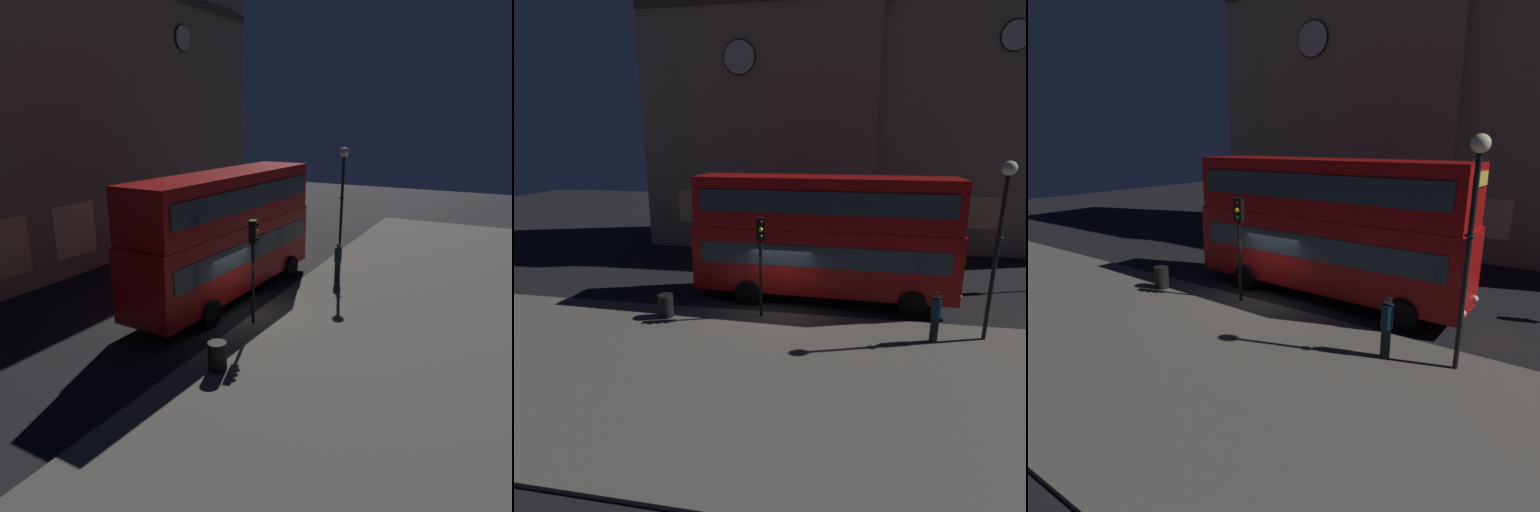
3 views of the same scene
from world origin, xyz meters
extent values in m
plane|color=black|center=(0.00, 0.00, 0.00)|extent=(80.00, 80.00, 0.00)
cube|color=#5B564F|center=(0.00, -5.30, 0.06)|extent=(44.00, 9.42, 0.12)
cube|color=tan|center=(-3.05, 13.28, 8.67)|extent=(14.61, 7.09, 17.34)
cube|color=#F2D18C|center=(-6.95, 9.70, 2.77)|extent=(2.49, 0.06, 2.09)
cube|color=#F2D18C|center=(-3.05, 9.70, 2.23)|extent=(2.49, 0.06, 2.57)
cube|color=#F9E09E|center=(0.84, 9.70, 2.28)|extent=(2.49, 0.06, 2.59)
cylinder|color=silver|center=(-3.91, 9.65, 11.64)|extent=(1.84, 0.12, 1.84)
torus|color=black|center=(-3.91, 9.65, 11.64)|extent=(1.96, 0.12, 1.96)
cube|color=tan|center=(10.28, 15.23, 8.51)|extent=(17.38, 9.76, 17.01)
cube|color=#F9E09E|center=(5.64, 10.32, 2.36)|extent=(2.97, 0.06, 1.97)
cube|color=#E5C67F|center=(10.28, 10.32, 2.72)|extent=(2.97, 0.06, 1.97)
cylinder|color=silver|center=(11.24, 10.27, 12.35)|extent=(1.50, 0.12, 1.50)
torus|color=black|center=(11.24, 10.27, 12.35)|extent=(1.62, 0.12, 1.62)
cube|color=#B20F0F|center=(1.64, 1.47, 1.94)|extent=(11.13, 2.84, 2.79)
cube|color=#B20F0F|center=(1.64, 1.47, 4.39)|extent=(10.91, 2.78, 2.11)
cube|color=#2D3842|center=(1.64, 1.47, 2.29)|extent=(10.25, 2.87, 0.90)
cube|color=#2D3842|center=(1.64, 1.47, 4.49)|extent=(10.25, 2.87, 0.90)
cube|color=#F2D84C|center=(7.10, 1.26, 4.96)|extent=(0.13, 1.46, 0.44)
sphere|color=white|center=(7.21, 2.05, 0.89)|extent=(0.24, 0.24, 0.24)
sphere|color=white|center=(7.15, 0.47, 0.89)|extent=(0.24, 0.24, 0.24)
cylinder|color=black|center=(5.44, 2.59, 0.54)|extent=(1.09, 0.28, 1.08)
cylinder|color=black|center=(5.35, 0.06, 0.54)|extent=(1.09, 0.28, 1.08)
cylinder|color=black|center=(-1.35, 2.84, 0.54)|extent=(1.09, 0.28, 1.08)
cylinder|color=black|center=(-1.44, 0.32, 0.54)|extent=(1.09, 0.28, 1.08)
cylinder|color=black|center=(-0.60, -0.99, 1.67)|extent=(0.12, 0.12, 3.11)
cube|color=black|center=(-0.60, -0.99, 3.65)|extent=(0.37, 0.33, 0.85)
sphere|color=black|center=(-0.56, -1.14, 3.92)|extent=(0.17, 0.17, 0.17)
sphere|color=orange|center=(-0.56, -1.14, 3.65)|extent=(0.17, 0.17, 0.17)
sphere|color=black|center=(-0.56, -1.14, 3.38)|extent=(0.17, 0.17, 0.17)
cylinder|color=black|center=(7.51, -1.67, 2.96)|extent=(0.14, 0.14, 5.68)
torus|color=black|center=(7.51, -1.67, 3.79)|extent=(0.28, 0.28, 0.06)
sphere|color=#F9EFC6|center=(7.51, -1.67, 6.01)|extent=(0.46, 0.46, 0.46)
cylinder|color=black|center=(5.71, -2.19, 0.57)|extent=(0.27, 0.27, 0.91)
cylinder|color=#0F2D3D|center=(5.71, -2.19, 1.37)|extent=(0.34, 0.34, 0.69)
sphere|color=#8C664C|center=(5.71, -2.19, 1.83)|extent=(0.22, 0.22, 0.22)
cylinder|color=black|center=(-4.29, -1.72, 0.57)|extent=(0.59, 0.59, 0.91)
camera|label=1|loc=(-15.74, -9.10, 7.64)|focal=34.28mm
camera|label=2|loc=(2.31, -15.74, 6.75)|focal=28.49mm
camera|label=3|loc=(9.52, -12.82, 6.03)|focal=29.85mm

